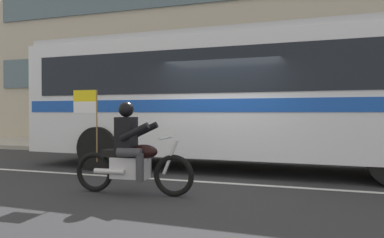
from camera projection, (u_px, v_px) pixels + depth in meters
name	position (u px, v px, depth m)	size (l,w,h in m)	color
ground_plane	(220.00, 177.00, 7.77)	(60.00, 60.00, 0.00)	#2B2B2D
sidewalk_curb	(255.00, 150.00, 12.61)	(28.00, 3.80, 0.15)	#A39E93
lane_center_stripe	(213.00, 182.00, 7.20)	(26.60, 0.14, 0.01)	silver
office_building_facade	(264.00, 30.00, 14.69)	(28.00, 0.89, 9.42)	#B2A893
transit_bus	(247.00, 92.00, 8.75)	(10.87, 2.85, 3.22)	silver
motorcycle_with_rider	(131.00, 155.00, 6.18)	(2.19, 0.64, 1.78)	black
fire_hydrant	(360.00, 142.00, 10.75)	(0.22, 0.30, 0.75)	red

